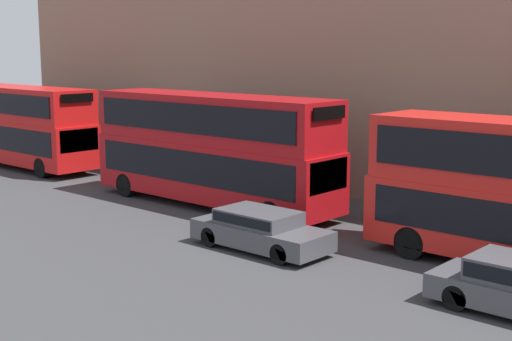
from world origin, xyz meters
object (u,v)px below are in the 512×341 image
object	(u,v)px
bus_second_in_queue	(212,145)
bus_third_in_queue	(19,123)
car_hatchback	(260,229)
pedestrian	(370,198)

from	to	relation	value
bus_second_in_queue	bus_third_in_queue	distance (m)	14.56
bus_third_in_queue	bus_second_in_queue	bearing A→B (deg)	-90.00
car_hatchback	pedestrian	bearing A→B (deg)	-5.07
bus_second_in_queue	bus_third_in_queue	bearing A→B (deg)	90.00
bus_third_in_queue	pedestrian	distance (m)	20.75
car_hatchback	pedestrian	xyz separation A→B (m)	(5.51, -0.49, 0.16)
car_hatchback	bus_third_in_queue	bearing A→B (deg)	80.40
bus_second_in_queue	car_hatchback	world-z (taller)	bus_second_in_queue
car_hatchback	pedestrian	size ratio (longest dim) A/B	2.52
bus_third_in_queue	car_hatchback	size ratio (longest dim) A/B	2.41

